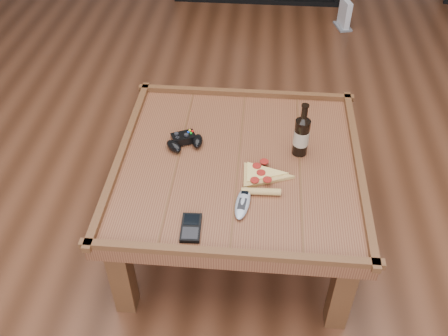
# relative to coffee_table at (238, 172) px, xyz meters

# --- Properties ---
(ground) EXTENTS (6.00, 6.00, 0.00)m
(ground) POSITION_rel_coffee_table_xyz_m (0.00, 0.00, -0.39)
(ground) COLOR #402112
(ground) RESTS_ON ground
(coffee_table) EXTENTS (1.03, 1.03, 0.48)m
(coffee_table) POSITION_rel_coffee_table_xyz_m (0.00, 0.00, 0.00)
(coffee_table) COLOR #542918
(coffee_table) RESTS_ON ground
(beer_bottle) EXTENTS (0.06, 0.06, 0.24)m
(beer_bottle) POSITION_rel_coffee_table_xyz_m (0.25, 0.08, 0.16)
(beer_bottle) COLOR black
(beer_bottle) RESTS_ON coffee_table
(game_controller) EXTENTS (0.16, 0.15, 0.05)m
(game_controller) POSITION_rel_coffee_table_xyz_m (-0.23, 0.09, 0.08)
(game_controller) COLOR black
(game_controller) RESTS_ON coffee_table
(pizza_slice) EXTENTS (0.17, 0.27, 0.03)m
(pizza_slice) POSITION_rel_coffee_table_xyz_m (0.09, -0.10, 0.07)
(pizza_slice) COLOR tan
(pizza_slice) RESTS_ON coffee_table
(smartphone) EXTENTS (0.08, 0.13, 0.02)m
(smartphone) POSITION_rel_coffee_table_xyz_m (-0.14, -0.38, 0.07)
(smartphone) COLOR black
(smartphone) RESTS_ON coffee_table
(remote_control) EXTENTS (0.07, 0.18, 0.02)m
(remote_control) POSITION_rel_coffee_table_xyz_m (0.03, -0.24, 0.07)
(remote_control) COLOR #9498A1
(remote_control) RESTS_ON coffee_table
(game_console) EXTENTS (0.14, 0.19, 0.22)m
(game_console) POSITION_rel_coffee_table_xyz_m (0.68, 2.16, -0.29)
(game_console) COLOR slate
(game_console) RESTS_ON ground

